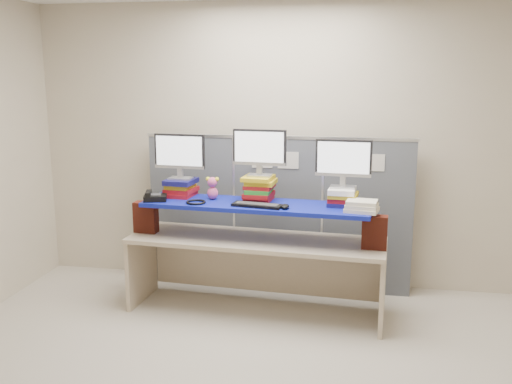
% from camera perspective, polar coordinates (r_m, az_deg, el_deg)
% --- Properties ---
extents(room, '(5.00, 4.00, 2.80)m').
position_cam_1_polar(room, '(3.74, -1.53, 0.71)').
color(room, beige).
rests_on(room, ground).
extents(cubicle_partition, '(2.60, 0.06, 1.53)m').
position_cam_1_polar(cubicle_partition, '(5.59, 2.19, -2.12)').
color(cubicle_partition, '#4B4F58').
rests_on(cubicle_partition, ground).
extents(desk, '(2.30, 0.81, 0.69)m').
position_cam_1_polar(desk, '(5.08, -0.00, -6.15)').
color(desk, '#BEAB91').
rests_on(desk, ground).
extents(brick_pier_left, '(0.21, 0.13, 0.28)m').
position_cam_1_polar(brick_pier_left, '(5.29, -10.96, -2.49)').
color(brick_pier_left, maroon).
rests_on(brick_pier_left, desk).
extents(brick_pier_right, '(0.21, 0.13, 0.28)m').
position_cam_1_polar(brick_pier_right, '(4.82, 11.77, -3.96)').
color(brick_pier_right, maroon).
rests_on(brick_pier_right, desk).
extents(blue_board, '(2.02, 0.63, 0.04)m').
position_cam_1_polar(blue_board, '(4.96, -0.00, -1.33)').
color(blue_board, '#0B1A94').
rests_on(blue_board, brick_pier_left).
extents(book_stack_left, '(0.28, 0.32, 0.16)m').
position_cam_1_polar(book_stack_left, '(5.28, -7.50, 0.47)').
color(book_stack_left, maroon).
rests_on(book_stack_left, blue_board).
extents(book_stack_center, '(0.29, 0.32, 0.22)m').
position_cam_1_polar(book_stack_center, '(5.05, 0.33, 0.41)').
color(book_stack_center, maroon).
rests_on(book_stack_center, blue_board).
extents(book_stack_right, '(0.27, 0.31, 0.15)m').
position_cam_1_polar(book_stack_right, '(4.94, 8.63, -0.44)').
color(book_stack_right, '#151355').
rests_on(book_stack_right, blue_board).
extents(monitor_left, '(0.48, 0.15, 0.41)m').
position_cam_1_polar(monitor_left, '(5.22, -7.64, 3.83)').
color(monitor_left, '#ADADB2').
rests_on(monitor_left, book_stack_left).
extents(monitor_center, '(0.48, 0.15, 0.41)m').
position_cam_1_polar(monitor_center, '(4.99, 0.35, 4.24)').
color(monitor_center, '#ADADB2').
rests_on(monitor_center, book_stack_center).
extents(monitor_right, '(0.48, 0.15, 0.41)m').
position_cam_1_polar(monitor_right, '(4.88, 8.74, 3.12)').
color(monitor_right, '#ADADB2').
rests_on(monitor_right, book_stack_right).
extents(keyboard, '(0.44, 0.21, 0.03)m').
position_cam_1_polar(keyboard, '(4.83, 0.11, -1.32)').
color(keyboard, black).
rests_on(keyboard, blue_board).
extents(mouse, '(0.08, 0.13, 0.04)m').
position_cam_1_polar(mouse, '(4.77, 2.94, -1.45)').
color(mouse, black).
rests_on(mouse, blue_board).
extents(desk_phone, '(0.24, 0.23, 0.08)m').
position_cam_1_polar(desk_phone, '(5.14, -10.12, -0.50)').
color(desk_phone, black).
rests_on(desk_phone, blue_board).
extents(headset, '(0.20, 0.20, 0.02)m').
position_cam_1_polar(headset, '(4.99, -6.03, -1.01)').
color(headset, black).
rests_on(headset, blue_board).
extents(plush_toy, '(0.12, 0.09, 0.20)m').
position_cam_1_polar(plush_toy, '(5.11, -4.37, 0.41)').
color(plush_toy, '#DF5489').
rests_on(plush_toy, blue_board).
extents(binder_stack, '(0.29, 0.25, 0.09)m').
position_cam_1_polar(binder_stack, '(4.73, 10.54, -1.41)').
color(binder_stack, '#EEE7CB').
rests_on(binder_stack, blue_board).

